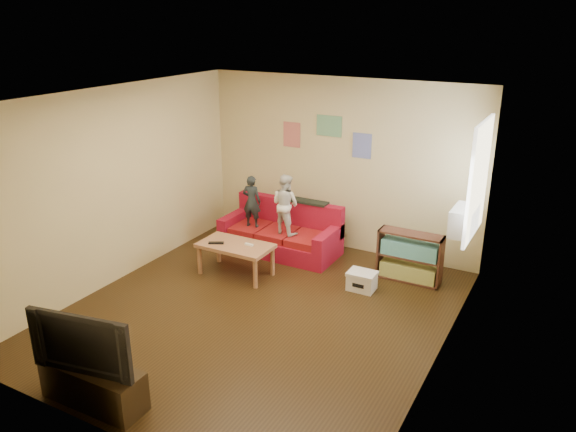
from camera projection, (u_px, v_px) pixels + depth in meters
The scene contains 17 objects.
room_shell at pixel (256, 212), 6.67m from camera, with size 4.52×5.02×2.72m.
sofa at pixel (282, 234), 8.90m from camera, with size 1.84×0.85×0.81m.
child_a at pixel (252, 201), 8.79m from camera, with size 0.30×0.20×0.83m, color #21292D.
child_b at pixel (285, 204), 8.50m from camera, with size 0.45×0.35×0.93m, color silver.
coffee_table at pixel (236, 248), 8.04m from camera, with size 1.05×0.58×0.47m.
remote at pixel (216, 243), 8.02m from camera, with size 0.22×0.05×0.02m, color black.
game_controller at pixel (249, 245), 7.96m from camera, with size 0.13×0.04×0.03m, color white.
bookshelf at pixel (409, 259), 7.89m from camera, with size 0.90×0.27×0.72m.
window at pixel (478, 180), 6.93m from camera, with size 0.04×1.08×1.48m, color white.
ac_unit at pixel (464, 221), 7.18m from camera, with size 0.28×0.55×0.35m, color #B7B2A3.
artwork_left at pixel (292, 135), 8.96m from camera, with size 0.30×0.01×0.40m, color #D87266.
artwork_center at pixel (329, 126), 8.60m from camera, with size 0.42×0.01×0.32m, color #72B27F.
artwork_right at pixel (362, 146), 8.44m from camera, with size 0.30×0.01×0.38m, color #727FCC.
file_box at pixel (362, 281), 7.67m from camera, with size 0.38×0.29×0.26m.
tv_stand at pixel (94, 385), 5.42m from camera, with size 1.08×0.36×0.41m, color #342514.
television at pixel (87, 339), 5.24m from camera, with size 1.07×0.14×0.62m, color black.
tissue at pixel (354, 279), 7.92m from camera, with size 0.09×0.09×0.09m, color silver.
Camera 1 is at (3.34, -5.33, 3.59)m, focal length 35.00 mm.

